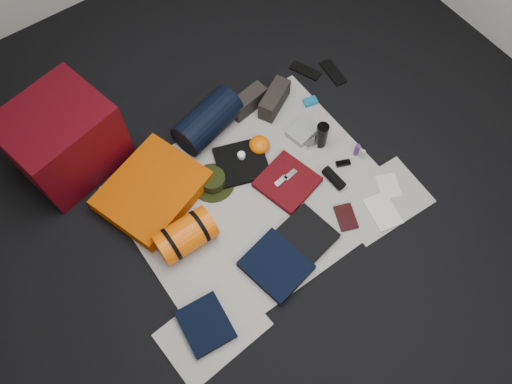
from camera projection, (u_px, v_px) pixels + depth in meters
floor at (256, 197)px, 3.26m from camera, size 4.50×4.50×0.02m
newspaper_mat at (256, 196)px, 3.24m from camera, size 1.60×1.30×0.01m
newspaper_sheet_front_left at (213, 330)px, 2.86m from camera, size 0.61×0.44×0.00m
newspaper_sheet_front_right at (382, 200)px, 3.23m from camera, size 0.60×0.43×0.00m
red_cabinet at (64, 139)px, 3.14m from camera, size 0.72×0.64×0.52m
sleeping_pad at (153, 191)px, 3.19m from camera, size 0.76×0.69×0.11m
stuff_sack at (186, 235)px, 3.01m from camera, size 0.36×0.21×0.21m
sack_strap_left at (171, 244)px, 2.98m from camera, size 0.02×0.22×0.22m
sack_strap_right at (199, 226)px, 3.03m from camera, size 0.03×0.22×0.22m
navy_duffel at (208, 121)px, 3.36m from camera, size 0.51×0.35×0.24m
boonie_brim at (213, 183)px, 3.28m from camera, size 0.30×0.30×0.01m
boonie_crown at (212, 180)px, 3.24m from camera, size 0.17×0.17×0.07m
hiking_boot_left at (248, 102)px, 3.49m from camera, size 0.29×0.15×0.14m
hiking_boot_right at (274, 99)px, 3.50m from camera, size 0.32×0.24×0.15m
flip_flop_left at (305, 71)px, 3.70m from camera, size 0.17×0.25×0.01m
flip_flop_right at (333, 72)px, 3.70m from camera, size 0.12×0.25×0.01m
trousers_navy_a at (205, 325)px, 2.85m from camera, size 0.29×0.32×0.05m
trousers_navy_b at (276, 266)px, 3.00m from camera, size 0.38×0.41×0.06m
trousers_charcoal at (307, 234)px, 3.10m from camera, size 0.31×0.35×0.05m
black_tshirt at (242, 163)px, 3.33m from camera, size 0.42×0.41×0.03m
red_shirt at (287, 182)px, 3.26m from camera, size 0.41×0.41×0.04m
orange_stuff_sack at (259, 145)px, 3.36m from camera, size 0.15×0.15×0.09m
first_aid_pouch at (303, 131)px, 3.43m from camera, size 0.22×0.18×0.05m
water_bottle at (322, 135)px, 3.33m from camera, size 0.10×0.10×0.20m
speaker at (334, 178)px, 3.26m from camera, size 0.07×0.17×0.07m
compact_camera at (312, 144)px, 3.40m from camera, size 0.10×0.08×0.03m
cyan_case at (310, 102)px, 3.56m from camera, size 0.11×0.08×0.03m
toiletry_purple at (357, 150)px, 3.34m from camera, size 0.04×0.04×0.10m
toiletry_clear at (363, 154)px, 3.33m from camera, size 0.03×0.03×0.08m
paperback_book at (346, 217)px, 3.16m from camera, size 0.17×0.20×0.02m
map_booklet at (383, 211)px, 3.18m from camera, size 0.22×0.27×0.01m
map_printout at (389, 186)px, 3.27m from camera, size 0.20×0.22×0.01m
sunglasses at (343, 163)px, 3.34m from camera, size 0.11×0.07×0.02m
key_cluster at (223, 333)px, 2.85m from camera, size 0.09×0.09×0.01m
tape_roll at (241, 155)px, 3.32m from camera, size 0.05×0.05×0.04m
energy_bar_a at (281, 181)px, 3.23m from camera, size 0.10×0.05×0.01m
energy_bar_b at (291, 175)px, 3.25m from camera, size 0.10×0.05×0.01m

